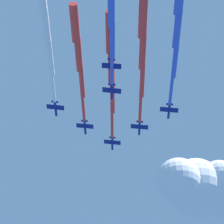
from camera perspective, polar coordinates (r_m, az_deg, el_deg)
name	(u,v)px	position (r m, az deg, el deg)	size (l,w,h in m)	color
jet_lead	(111,65)	(184.53, -0.13, 6.32)	(59.55, 54.18, 3.95)	navy
jet_port_inner	(78,53)	(180.93, -4.54, 7.84)	(54.20, 47.95, 3.97)	navy
jet_starboard_inner	(142,50)	(179.01, 4.07, 8.30)	(55.87, 50.64, 3.93)	navy
jet_port_mid	(46,25)	(175.78, -8.84, 11.34)	(54.61, 50.34, 3.99)	navy
jet_starboard_mid	(177,27)	(173.56, 8.70, 11.10)	(54.92, 50.07, 3.97)	navy
jet_port_outer	(111,6)	(166.72, -0.13, 13.92)	(52.14, 47.92, 4.01)	navy
cloud_puff	(200,187)	(252.75, 11.62, -9.73)	(58.90, 40.53, 33.76)	white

